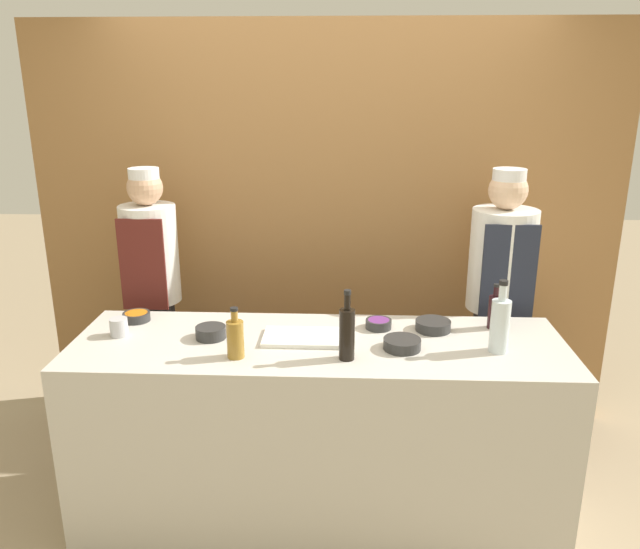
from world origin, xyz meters
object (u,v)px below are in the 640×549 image
at_px(cutting_board, 306,337).
at_px(bottle_vinegar, 235,338).
at_px(bottle_clear, 500,324).
at_px(chef_left, 154,299).
at_px(sauce_bowl_red, 211,332).
at_px(cup_steel, 119,327).
at_px(bottle_wine, 494,311).
at_px(chef_right, 498,306).
at_px(sauce_bowl_orange, 137,316).
at_px(bottle_soy, 347,332).
at_px(sauce_bowl_yellow, 402,343).
at_px(sauce_bowl_purple, 379,323).
at_px(sauce_bowl_green, 433,325).

xyz_separation_m(cutting_board, bottle_vinegar, (-0.29, -0.21, 0.08)).
xyz_separation_m(bottle_clear, chef_left, (-1.75, 0.69, -0.16)).
relative_size(sauce_bowl_red, bottle_vinegar, 0.61).
bearing_deg(cup_steel, bottle_wine, 5.67).
xyz_separation_m(sauce_bowl_red, chef_right, (1.46, 0.60, -0.07)).
bearing_deg(bottle_wine, sauce_bowl_orange, 179.52).
distance_m(sauce_bowl_red, sauce_bowl_orange, 0.46).
bearing_deg(cutting_board, bottle_soy, -46.66).
relative_size(sauce_bowl_yellow, chef_right, 0.10).
relative_size(sauce_bowl_orange, bottle_clear, 0.41).
bearing_deg(chef_left, sauce_bowl_orange, -84.74).
bearing_deg(chef_right, sauce_bowl_purple, -146.73).
distance_m(sauce_bowl_orange, sauce_bowl_yellow, 1.33).
xyz_separation_m(sauce_bowl_red, cup_steel, (-0.44, 0.01, 0.01)).
distance_m(bottle_vinegar, chef_right, 1.54).
distance_m(bottle_vinegar, bottle_soy, 0.48).
distance_m(sauce_bowl_purple, chef_right, 0.81).
height_order(sauce_bowl_purple, chef_left, chef_left).
xyz_separation_m(sauce_bowl_green, cup_steel, (-1.48, -0.13, 0.02)).
bearing_deg(sauce_bowl_red, chef_left, 127.10).
distance_m(cutting_board, bottle_wine, 0.92).
distance_m(sauce_bowl_orange, bottle_clear, 1.75).
xyz_separation_m(sauce_bowl_red, sauce_bowl_yellow, (0.88, -0.08, -0.00)).
distance_m(sauce_bowl_green, cutting_board, 0.62).
height_order(sauce_bowl_orange, bottle_vinegar, bottle_vinegar).
xyz_separation_m(sauce_bowl_orange, bottle_clear, (1.72, -0.29, 0.11)).
bearing_deg(chef_left, bottle_clear, -21.44).
height_order(bottle_clear, bottle_soy, bottle_clear).
xyz_separation_m(sauce_bowl_red, sauce_bowl_green, (1.04, 0.14, -0.00)).
bearing_deg(sauce_bowl_orange, bottle_clear, -9.56).
relative_size(sauce_bowl_purple, chef_left, 0.08).
height_order(sauce_bowl_orange, sauce_bowl_green, sauce_bowl_green).
relative_size(bottle_soy, chef_left, 0.19).
relative_size(bottle_vinegar, bottle_wine, 1.02).
distance_m(bottle_clear, chef_right, 0.73).
bearing_deg(bottle_soy, sauce_bowl_orange, 159.25).
bearing_deg(bottle_soy, sauce_bowl_red, 162.66).
bearing_deg(sauce_bowl_green, cup_steel, -174.85).
distance_m(sauce_bowl_green, bottle_clear, 0.36).
relative_size(sauce_bowl_yellow, bottle_wine, 0.75).
relative_size(bottle_clear, chef_right, 0.20).
bearing_deg(sauce_bowl_purple, chef_left, 160.32).
relative_size(sauce_bowl_purple, sauce_bowl_orange, 0.93).
bearing_deg(bottle_wine, sauce_bowl_yellow, -149.78).
relative_size(sauce_bowl_orange, cup_steel, 1.57).
xyz_separation_m(cup_steel, chef_right, (1.90, 0.59, -0.08)).
bearing_deg(sauce_bowl_orange, cup_steel, -95.60).
xyz_separation_m(bottle_clear, chef_right, (0.16, 0.69, -0.16)).
height_order(bottle_soy, bottle_wine, bottle_soy).
height_order(sauce_bowl_red, bottle_wine, bottle_wine).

